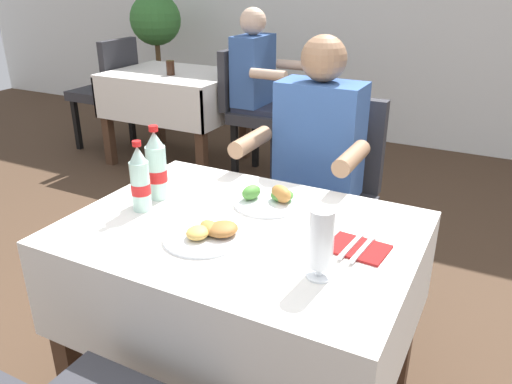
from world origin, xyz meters
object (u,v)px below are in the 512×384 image
plate_far_diner (270,198)px  napkin_cutlery_set (358,248)px  cola_bottle_primary (140,181)px  chair_far_diner_seat (326,193)px  background_chair_right (254,106)px  background_patron (260,86)px  main_dining_table (242,274)px  background_table_tumbler (170,68)px  beer_glass_left (321,242)px  seated_diner_far (314,167)px  plate_near_camera (208,234)px  background_chair_left (108,87)px  cola_bottle_secondary (157,167)px  potted_plant_corner (157,41)px  background_dining_table (176,95)px

plate_far_diner → napkin_cutlery_set: 0.40m
plate_far_diner → cola_bottle_primary: 0.44m
chair_far_diner_seat → plate_far_diner: chair_far_diner_seat is taller
background_chair_right → background_patron: (0.05, 0.00, 0.16)m
main_dining_table → background_table_tumbler: 2.64m
plate_far_diner → cola_bottle_primary: size_ratio=0.97×
background_patron → beer_glass_left: bearing=-59.5°
seated_diner_far → plate_near_camera: bearing=-91.8°
background_chair_left → background_chair_right: size_ratio=1.00×
plate_far_diner → background_patron: (-1.01, 1.89, -0.06)m
cola_bottle_secondary → background_chair_left: cola_bottle_secondary is taller
cola_bottle_secondary → background_table_tumbler: 2.35m
seated_diner_far → background_chair_right: seated_diner_far is taller
main_dining_table → background_patron: size_ratio=0.87×
background_chair_right → plate_near_camera: bearing=-65.6°
cola_bottle_primary → chair_far_diner_seat: bearing=66.9°
plate_near_camera → beer_glass_left: beer_glass_left is taller
beer_glass_left → cola_bottle_primary: size_ratio=0.81×
main_dining_table → napkin_cutlery_set: napkin_cutlery_set is taller
beer_glass_left → background_table_tumbler: bearing=133.8°
plate_near_camera → potted_plant_corner: bearing=129.7°
background_dining_table → background_table_tumbler: bearing=-66.5°
napkin_cutlery_set → background_patron: 2.48m
chair_far_diner_seat → background_dining_table: 2.20m
background_patron → plate_near_camera: bearing=-66.7°
background_chair_left → background_chair_right: 1.45m
beer_glass_left → background_patron: 2.61m
chair_far_diner_seat → plate_near_camera: size_ratio=4.09×
main_dining_table → cola_bottle_secondary: bearing=171.0°
cola_bottle_secondary → background_chair_right: cola_bottle_secondary is taller
seated_diner_far → plate_near_camera: 0.81m
beer_glass_left → background_patron: size_ratio=0.16×
background_dining_table → napkin_cutlery_set: bearing=-43.8°
chair_far_diner_seat → cola_bottle_secondary: 0.88m
beer_glass_left → potted_plant_corner: (-2.87, 3.04, 0.01)m
cola_bottle_primary → background_chair_right: bearing=108.0°
seated_diner_far → plate_near_camera: size_ratio=5.31×
plate_near_camera → beer_glass_left: bearing=-5.9°
plate_near_camera → beer_glass_left: (0.37, -0.04, 0.09)m
beer_glass_left → chair_far_diner_seat: bearing=108.7°
background_table_tumbler → background_chair_left: bearing=172.0°
plate_far_diner → potted_plant_corner: potted_plant_corner is taller
plate_near_camera → chair_far_diner_seat: bearing=86.9°
background_dining_table → cola_bottle_primary: bearing=-56.4°
main_dining_table → background_dining_table: size_ratio=1.06×
main_dining_table → plate_near_camera: (-0.05, -0.12, 0.20)m
plate_far_diner → cola_bottle_secondary: 0.41m
main_dining_table → seated_diner_far: bearing=92.0°
plate_far_diner → beer_glass_left: bearing=-48.1°
main_dining_table → beer_glass_left: (0.32, -0.16, 0.28)m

